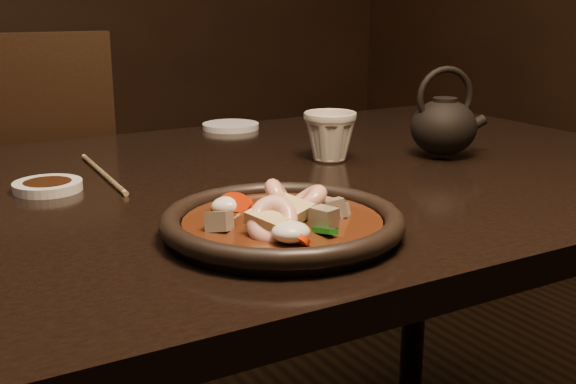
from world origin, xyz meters
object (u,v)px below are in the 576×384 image
tea_cup (330,135)px  teapot (444,124)px  chair (12,231)px  table (215,233)px  plate (282,223)px

tea_cup → teapot: 0.20m
chair → teapot: bearing=137.0°
table → plate: 0.27m
plate → tea_cup: bearing=48.6°
plate → tea_cup: size_ratio=3.21×
table → tea_cup: bearing=10.3°
table → chair: size_ratio=1.69×
table → chair: (-0.19, 0.67, -0.16)m
table → teapot: 0.44m
chair → tea_cup: (0.42, -0.62, 0.28)m
chair → table: bearing=111.9°
teapot → tea_cup: bearing=171.2°
tea_cup → teapot: bearing=-21.9°
tea_cup → teapot: teapot is taller
table → plate: (-0.03, -0.26, 0.09)m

